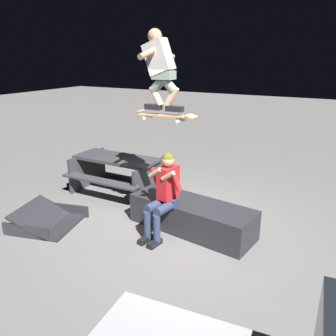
{
  "coord_description": "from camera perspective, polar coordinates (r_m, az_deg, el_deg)",
  "views": [
    {
      "loc": [
        -2.28,
        4.47,
        2.69
      ],
      "look_at": [
        0.04,
        0.17,
        1.08
      ],
      "focal_mm": 36.61,
      "sensor_mm": 36.0,
      "label": 1
    }
  ],
  "objects": [
    {
      "name": "ground_plane",
      "position": [
        5.69,
        1.17,
        -9.96
      ],
      "size": [
        40.0,
        40.0,
        0.0
      ],
      "primitive_type": "plane",
      "color": "slate"
    },
    {
      "name": "ledge_box_main",
      "position": [
        5.55,
        3.95,
        -7.98
      ],
      "size": [
        2.11,
        0.98,
        0.48
      ],
      "primitive_type": "cube",
      "rotation": [
        0.0,
        0.0,
        -0.15
      ],
      "color": "#28282D",
      "rests_on": "ground"
    },
    {
      "name": "person_sitting_on_ledge",
      "position": [
        5.18,
        -0.7,
        -3.98
      ],
      "size": [
        0.6,
        0.78,
        1.32
      ],
      "color": "#2D3856",
      "rests_on": "ground"
    },
    {
      "name": "skateboard",
      "position": [
        5.07,
        -0.71,
        8.74
      ],
      "size": [
        1.03,
        0.23,
        0.13
      ],
      "color": "#AD8451"
    },
    {
      "name": "skater_airborne",
      "position": [
        5.03,
        -1.32,
        16.54
      ],
      "size": [
        0.62,
        0.89,
        1.12
      ],
      "color": "black"
    },
    {
      "name": "kicker_ramp",
      "position": [
        6.07,
        -19.35,
        -8.43
      ],
      "size": [
        1.09,
        1.12,
        0.43
      ],
      "color": "#28282D",
      "rests_on": "ground"
    },
    {
      "name": "picnic_table_back",
      "position": [
        7.02,
        -8.53,
        -0.14
      ],
      "size": [
        1.7,
        1.35,
        0.75
      ],
      "color": "#38383D",
      "rests_on": "ground"
    }
  ]
}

